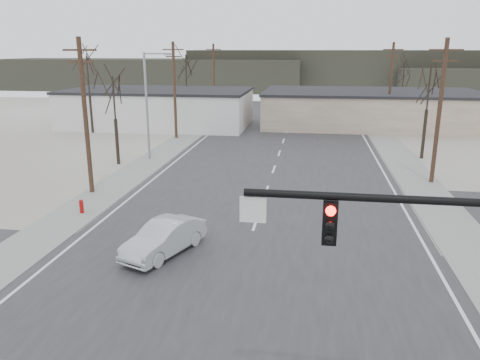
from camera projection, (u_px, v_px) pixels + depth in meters
The scene contains 24 objects.
ground at pixel (231, 296), 18.14m from camera, with size 140.00×140.00×0.00m, color silver.
main_road at pixel (268, 187), 32.41m from camera, with size 18.00×110.00×0.05m, color #29292B.
cross_road at pixel (231, 296), 18.14m from camera, with size 90.00×10.00×0.04m, color #29292B.
sidewalk_left at pixel (146, 165), 38.72m from camera, with size 3.00×90.00×0.06m, color gray.
sidewalk_right at pixel (413, 175), 35.61m from camera, with size 3.00×90.00×0.06m, color gray.
fire_hydrant at pixel (81, 206), 27.13m from camera, with size 0.24×0.24×0.87m.
building_left_far at pixel (159, 108), 57.94m from camera, with size 22.30×12.30×4.50m.
building_right_far at pixel (371, 108), 57.97m from camera, with size 26.30×14.30×4.30m.
upole_left_b at pixel (85, 115), 29.83m from camera, with size 2.20×0.30×10.00m.
upole_left_c at pixel (175, 89), 48.86m from camera, with size 2.20×0.30×10.00m.
upole_left_d at pixel (214, 78), 67.89m from camera, with size 2.20×0.30×10.00m.
upole_right_a at pixel (439, 110), 32.18m from camera, with size 2.20×0.30×10.00m.
upole_right_b at pixel (390, 86), 53.11m from camera, with size 2.20×0.30×10.00m.
streetlight_main at pixel (149, 100), 39.28m from camera, with size 2.40×0.25×9.00m.
tree_left_near at pixel (114, 101), 37.66m from camera, with size 3.30×3.30×7.35m.
tree_right_mid at pixel (429, 90), 39.45m from camera, with size 3.74×3.74×8.33m.
tree_left_far at pixel (186, 72), 62.26m from camera, with size 3.96×3.96×8.82m.
tree_right_far at pixel (403, 77), 63.92m from camera, with size 3.52×3.52×7.84m.
tree_left_mid at pixel (88, 77), 52.02m from camera, with size 3.96×3.96×8.82m.
hill_left at pixel (151, 74), 109.86m from camera, with size 70.00×18.00×7.00m, color #333026.
hill_center at pixel (368, 71), 106.08m from camera, with size 80.00×18.00×9.00m, color #333026.
sedan_crossing at pixel (164, 238), 21.67m from camera, with size 1.63×4.67×1.54m, color #ABB2B6.
car_far_a at pixel (287, 110), 66.63m from camera, with size 2.13×5.24×1.52m, color black.
car_far_b at pixel (295, 103), 76.07m from camera, with size 1.59×3.95×1.35m, color black.
Camera 1 is at (2.81, -16.00, 9.26)m, focal length 35.00 mm.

